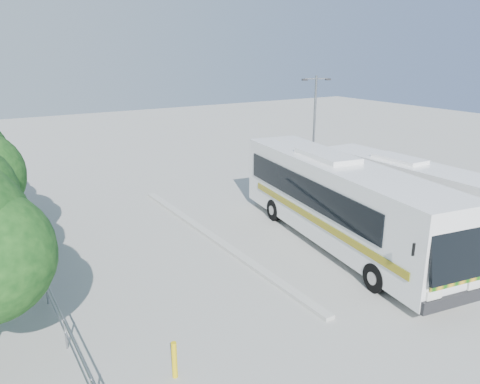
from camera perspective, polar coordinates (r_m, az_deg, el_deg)
ground at (r=21.59m, az=4.78°, el=-6.31°), size 100.00×100.00×0.00m
kerb_divider at (r=21.97m, az=-3.19°, el=-5.63°), size 0.40×16.00×0.15m
railing at (r=21.43m, az=-24.45°, el=-5.92°), size 0.06×22.00×1.00m
coach_main at (r=21.32m, az=11.99°, el=-0.98°), size 4.75×13.88×3.78m
coach_adjacent at (r=25.12m, az=20.13°, el=0.16°), size 2.43×11.11×3.08m
lamppost at (r=27.89m, az=9.00°, el=7.32°), size 1.70×0.66×7.09m
bollard at (r=13.47m, az=-8.00°, el=-19.61°), size 0.16×0.16×1.08m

